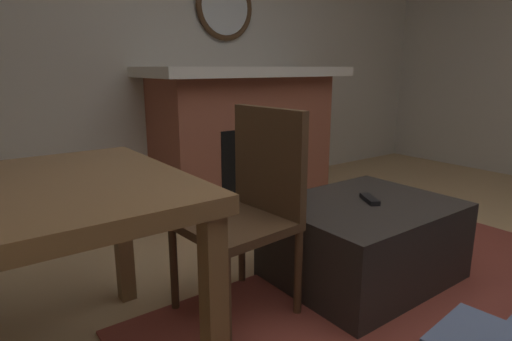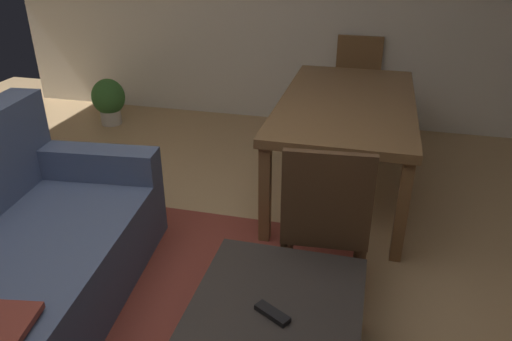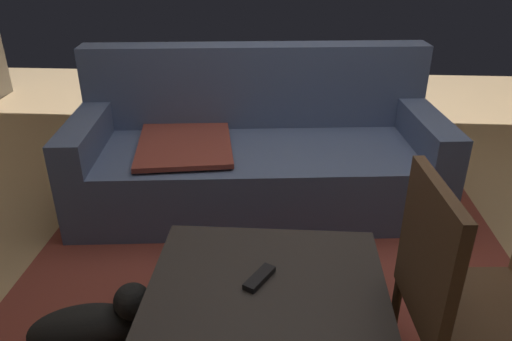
{
  "view_description": "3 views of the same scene",
  "coord_description": "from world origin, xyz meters",
  "px_view_note": "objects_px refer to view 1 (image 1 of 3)",
  "views": [
    {
      "loc": [
        1.51,
        0.64,
        1.1
      ],
      "look_at": [
        0.13,
        -1.23,
        0.53
      ],
      "focal_mm": 29.72,
      "sensor_mm": 36.0,
      "label": 1
    },
    {
      "loc": [
        -1.7,
        -1.0,
        1.85
      ],
      "look_at": [
        -0.09,
        -0.59,
        1.02
      ],
      "focal_mm": 33.99,
      "sensor_mm": 36.0,
      "label": 2
    },
    {
      "loc": [
        -0.13,
        -2.17,
        1.63
      ],
      "look_at": [
        -0.21,
        -1.01,
        1.05
      ],
      "focal_mm": 34.05,
      "sensor_mm": 36.0,
      "label": 3
    }
  ],
  "objects_px": {
    "tv_remote": "(370,199)",
    "small_dog": "(435,219)",
    "fireplace": "(245,131)",
    "dining_chair_west": "(251,200)",
    "round_wall_mirror": "(225,7)",
    "ottoman_coffee_table": "(363,240)"
  },
  "relations": [
    {
      "from": "dining_chair_west",
      "to": "round_wall_mirror",
      "type": "bearing_deg",
      "value": -119.78
    },
    {
      "from": "ottoman_coffee_table",
      "to": "dining_chair_west",
      "type": "relative_size",
      "value": 0.97
    },
    {
      "from": "dining_chair_west",
      "to": "small_dog",
      "type": "xyz_separation_m",
      "value": [
        -1.36,
        0.12,
        -0.35
      ]
    },
    {
      "from": "tv_remote",
      "to": "round_wall_mirror",
      "type": "bearing_deg",
      "value": -71.32
    },
    {
      "from": "ottoman_coffee_table",
      "to": "tv_remote",
      "type": "height_order",
      "value": "tv_remote"
    },
    {
      "from": "round_wall_mirror",
      "to": "dining_chair_west",
      "type": "height_order",
      "value": "round_wall_mirror"
    },
    {
      "from": "ottoman_coffee_table",
      "to": "dining_chair_west",
      "type": "height_order",
      "value": "dining_chair_west"
    },
    {
      "from": "dining_chair_west",
      "to": "small_dog",
      "type": "distance_m",
      "value": 1.41
    },
    {
      "from": "tv_remote",
      "to": "small_dog",
      "type": "distance_m",
      "value": 0.74
    },
    {
      "from": "fireplace",
      "to": "small_dog",
      "type": "bearing_deg",
      "value": 101.33
    },
    {
      "from": "small_dog",
      "to": "dining_chair_west",
      "type": "bearing_deg",
      "value": -4.9
    },
    {
      "from": "round_wall_mirror",
      "to": "small_dog",
      "type": "bearing_deg",
      "value": 99.67
    },
    {
      "from": "fireplace",
      "to": "dining_chair_west",
      "type": "height_order",
      "value": "fireplace"
    },
    {
      "from": "round_wall_mirror",
      "to": "small_dog",
      "type": "distance_m",
      "value": 2.42
    },
    {
      "from": "round_wall_mirror",
      "to": "dining_chair_west",
      "type": "bearing_deg",
      "value": 60.22
    },
    {
      "from": "fireplace",
      "to": "tv_remote",
      "type": "height_order",
      "value": "fireplace"
    },
    {
      "from": "fireplace",
      "to": "ottoman_coffee_table",
      "type": "relative_size",
      "value": 1.96
    },
    {
      "from": "small_dog",
      "to": "fireplace",
      "type": "bearing_deg",
      "value": -78.67
    },
    {
      "from": "tv_remote",
      "to": "small_dog",
      "type": "relative_size",
      "value": 0.31
    },
    {
      "from": "fireplace",
      "to": "round_wall_mirror",
      "type": "xyz_separation_m",
      "value": [
        0.0,
        -0.29,
        1.04
      ]
    },
    {
      "from": "ottoman_coffee_table",
      "to": "round_wall_mirror",
      "type": "bearing_deg",
      "value": -101.51
    },
    {
      "from": "ottoman_coffee_table",
      "to": "tv_remote",
      "type": "bearing_deg",
      "value": 177.39
    }
  ]
}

